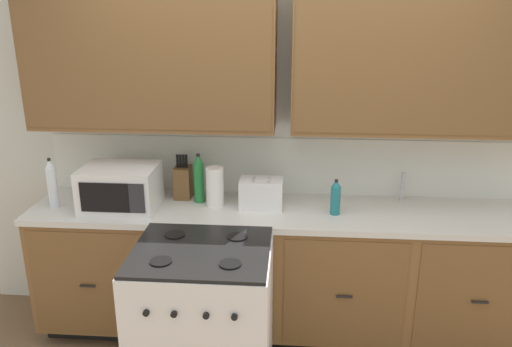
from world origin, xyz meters
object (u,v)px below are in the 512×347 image
at_px(paper_towel_roll, 215,187).
at_px(bottle_green, 199,179).
at_px(stove_range, 204,323).
at_px(microwave, 120,188).
at_px(bottle_clear, 52,184).
at_px(bottle_teal, 336,197).
at_px(knife_block, 183,182).
at_px(toaster, 261,193).

height_order(paper_towel_roll, bottle_green, bottle_green).
bearing_deg(stove_range, paper_towel_roll, 91.92).
relative_size(microwave, bottle_clear, 1.43).
xyz_separation_m(stove_range, paper_towel_roll, (-0.02, 0.67, 0.59)).
height_order(bottle_green, bottle_clear, bottle_green).
bearing_deg(bottle_green, microwave, -162.97).
distance_m(bottle_teal, bottle_green, 0.91).
relative_size(knife_block, bottle_clear, 0.93).
bearing_deg(microwave, stove_range, -42.36).
bearing_deg(microwave, knife_block, 30.64).
xyz_separation_m(bottle_teal, bottle_clear, (-1.83, -0.02, 0.05)).
bearing_deg(bottle_teal, bottle_green, 170.71).
height_order(knife_block, bottle_clear, bottle_clear).
height_order(stove_range, microwave, microwave).
distance_m(microwave, knife_block, 0.43).
bearing_deg(toaster, microwave, -174.52).
bearing_deg(paper_towel_roll, toaster, -1.51).
height_order(toaster, bottle_clear, bottle_clear).
xyz_separation_m(knife_block, bottle_clear, (-0.81, -0.24, 0.05)).
height_order(microwave, toaster, microwave).
relative_size(toaster, bottle_teal, 1.21).
xyz_separation_m(toaster, bottle_green, (-0.42, 0.06, 0.07)).
height_order(knife_block, paper_towel_roll, knife_block).
bearing_deg(paper_towel_roll, bottle_teal, -6.76).
distance_m(toaster, bottle_green, 0.43).
bearing_deg(bottle_clear, microwave, 2.41).
distance_m(stove_range, bottle_teal, 1.11).
bearing_deg(bottle_green, bottle_teal, -9.29).
xyz_separation_m(microwave, toaster, (0.91, 0.09, -0.04)).
bearing_deg(paper_towel_roll, knife_block, 153.07).
bearing_deg(bottle_teal, toaster, 169.93).
height_order(toaster, knife_block, knife_block).
bearing_deg(knife_block, microwave, -149.36).
bearing_deg(microwave, bottle_teal, 0.11).
distance_m(stove_range, knife_block, 1.01).
bearing_deg(bottle_clear, bottle_green, 10.21).
relative_size(microwave, knife_block, 1.55).
bearing_deg(bottle_green, toaster, -8.41).
distance_m(knife_block, paper_towel_roll, 0.27).
bearing_deg(knife_block, toaster, -13.37).
height_order(microwave, bottle_clear, bottle_clear).
xyz_separation_m(toaster, bottle_clear, (-1.36, -0.11, 0.07)).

